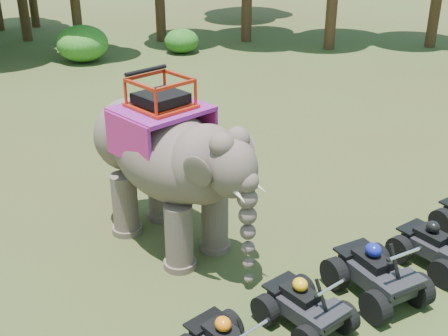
{
  "coord_description": "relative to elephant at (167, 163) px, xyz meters",
  "views": [
    {
      "loc": [
        -6.26,
        -7.67,
        6.96
      ],
      "look_at": [
        0.0,
        1.2,
        1.9
      ],
      "focal_mm": 45.0,
      "sensor_mm": 36.0,
      "label": 1
    }
  ],
  "objects": [
    {
      "name": "ground",
      "position": [
        0.92,
        -2.05,
        -1.95
      ],
      "size": [
        110.0,
        110.0,
        0.0
      ],
      "primitive_type": "plane",
      "color": "#47381E",
      "rests_on": "ground"
    },
    {
      "name": "atv_4",
      "position": [
        4.1,
        -4.11,
        -1.34
      ],
      "size": [
        1.22,
        1.67,
        1.23
      ],
      "primitive_type": null,
      "rotation": [
        0.0,
        0.0,
        0.01
      ],
      "color": "black",
      "rests_on": "ground"
    },
    {
      "name": "atv_2",
      "position": [
        0.5,
        -3.96,
        -1.35
      ],
      "size": [
        1.29,
        1.7,
        1.2
      ],
      "primitive_type": null,
      "rotation": [
        0.0,
        0.0,
        0.07
      ],
      "color": "black",
      "rests_on": "ground"
    },
    {
      "name": "elephant",
      "position": [
        0.0,
        0.0,
        0.0
      ],
      "size": [
        2.71,
        4.89,
        3.9
      ],
      "primitive_type": null,
      "rotation": [
        0.0,
        0.0,
        0.15
      ],
      "color": "brown",
      "rests_on": "ground"
    },
    {
      "name": "atv_3",
      "position": [
        2.26,
        -4.09,
        -1.27
      ],
      "size": [
        1.54,
        1.97,
        1.35
      ],
      "primitive_type": null,
      "rotation": [
        0.0,
        0.0,
        -0.12
      ],
      "color": "black",
      "rests_on": "ground"
    }
  ]
}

